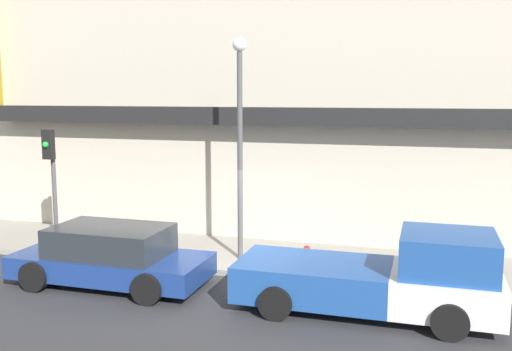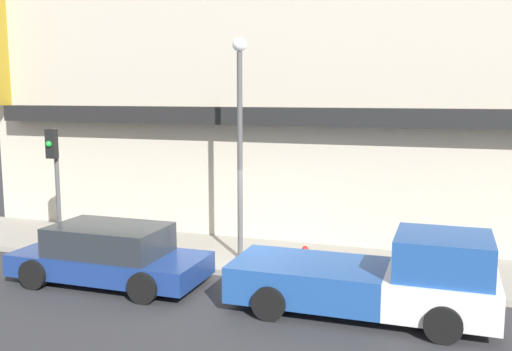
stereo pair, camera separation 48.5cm
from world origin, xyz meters
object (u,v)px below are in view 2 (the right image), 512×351
at_px(pickup_truck, 379,278).
at_px(fire_hydrant, 305,259).
at_px(traffic_light, 55,167).
at_px(parked_car, 110,255).
at_px(street_lamp, 240,123).

relative_size(pickup_truck, fire_hydrant, 7.92).
relative_size(fire_hydrant, traffic_light, 0.20).
height_order(pickup_truck, parked_car, pickup_truck).
distance_m(parked_car, street_lamp, 4.55).
distance_m(parked_car, fire_hydrant, 4.66).
height_order(parked_car, street_lamp, street_lamp).
bearing_deg(street_lamp, parked_car, -134.39).
bearing_deg(fire_hydrant, parked_car, -157.51).
distance_m(pickup_truck, street_lamp, 5.43).
bearing_deg(street_lamp, pickup_truck, -32.15).
height_order(fire_hydrant, street_lamp, street_lamp).
xyz_separation_m(parked_car, fire_hydrant, (4.30, 1.78, -0.21)).
relative_size(fire_hydrant, street_lamp, 0.12).
xyz_separation_m(street_lamp, traffic_light, (-5.13, -0.78, -1.23)).
distance_m(pickup_truck, fire_hydrant, 2.66).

